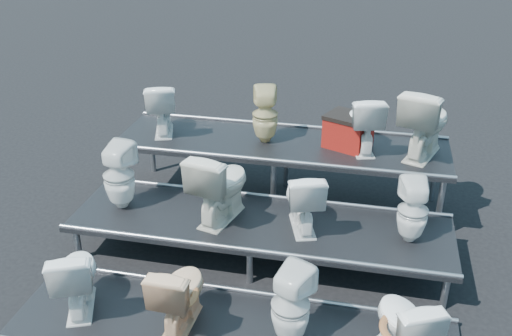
% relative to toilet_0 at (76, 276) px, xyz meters
% --- Properties ---
extents(ground, '(80.00, 80.00, 0.00)m').
position_rel_toilet_0_xyz_m(ground, '(1.53, 1.30, -0.43)').
color(ground, black).
rests_on(ground, ground).
extents(tier_front, '(4.20, 1.20, 0.06)m').
position_rel_toilet_0_xyz_m(tier_front, '(1.53, 0.00, -0.40)').
color(tier_front, black).
rests_on(tier_front, ground).
extents(tier_mid, '(4.20, 1.20, 0.46)m').
position_rel_toilet_0_xyz_m(tier_mid, '(1.53, 1.30, -0.20)').
color(tier_mid, black).
rests_on(tier_mid, ground).
extents(tier_back, '(4.20, 1.20, 0.86)m').
position_rel_toilet_0_xyz_m(tier_back, '(1.53, 2.60, 0.00)').
color(tier_back, black).
rests_on(tier_back, ground).
extents(toilet_0, '(0.65, 0.82, 0.74)m').
position_rel_toilet_0_xyz_m(toilet_0, '(0.00, 0.00, 0.00)').
color(toilet_0, white).
rests_on(toilet_0, tier_front).
extents(toilet_1, '(0.42, 0.71, 0.72)m').
position_rel_toilet_0_xyz_m(toilet_1, '(1.05, 0.00, -0.01)').
color(toilet_1, '#E5B285').
rests_on(toilet_1, tier_front).
extents(toilet_2, '(0.47, 0.47, 0.78)m').
position_rel_toilet_0_xyz_m(toilet_2, '(2.09, 0.00, 0.02)').
color(toilet_2, white).
rests_on(toilet_2, tier_front).
extents(toilet_3, '(0.67, 0.81, 0.72)m').
position_rel_toilet_0_xyz_m(toilet_3, '(3.08, 0.00, -0.01)').
color(toilet_3, white).
rests_on(toilet_3, tier_front).
extents(toilet_4, '(0.40, 0.41, 0.78)m').
position_rel_toilet_0_xyz_m(toilet_4, '(-0.10, 1.30, 0.42)').
color(toilet_4, white).
rests_on(toilet_4, tier_mid).
extents(toilet_5, '(0.65, 0.91, 0.83)m').
position_rel_toilet_0_xyz_m(toilet_5, '(1.09, 1.30, 0.45)').
color(toilet_5, beige).
rests_on(toilet_5, tier_mid).
extents(toilet_6, '(0.58, 0.77, 0.70)m').
position_rel_toilet_0_xyz_m(toilet_6, '(2.00, 1.30, 0.38)').
color(toilet_6, white).
rests_on(toilet_6, tier_mid).
extents(toilet_7, '(0.37, 0.37, 0.70)m').
position_rel_toilet_0_xyz_m(toilet_7, '(3.14, 1.30, 0.38)').
color(toilet_7, white).
rests_on(toilet_7, tier_mid).
extents(toilet_8, '(0.58, 0.76, 0.69)m').
position_rel_toilet_0_xyz_m(toilet_8, '(-0.05, 2.60, 0.78)').
color(toilet_8, white).
rests_on(toilet_8, tier_back).
extents(toilet_9, '(0.39, 0.39, 0.72)m').
position_rel_toilet_0_xyz_m(toilet_9, '(1.32, 2.60, 0.79)').
color(toilet_9, '#D4C388').
rests_on(toilet_9, tier_back).
extents(toilet_10, '(0.57, 0.78, 0.72)m').
position_rel_toilet_0_xyz_m(toilet_10, '(2.53, 2.60, 0.79)').
color(toilet_10, white).
rests_on(toilet_10, tier_back).
extents(toilet_11, '(0.74, 0.95, 0.86)m').
position_rel_toilet_0_xyz_m(toilet_11, '(3.26, 2.60, 0.86)').
color(toilet_11, beige).
rests_on(toilet_11, tier_back).
extents(red_crate, '(0.64, 0.58, 0.37)m').
position_rel_toilet_0_xyz_m(red_crate, '(2.36, 2.65, 0.62)').
color(red_crate, maroon).
rests_on(red_crate, tier_back).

